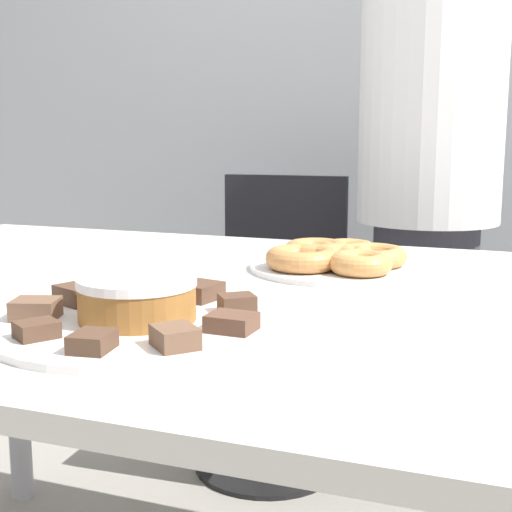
# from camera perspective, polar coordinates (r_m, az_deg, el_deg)

# --- Properties ---
(wall_back) EXTENTS (8.00, 0.05, 2.60)m
(wall_back) POSITION_cam_1_polar(r_m,az_deg,el_deg) (2.73, 12.49, 15.68)
(wall_back) COLOR #B2B7BC
(wall_back) RESTS_ON ground_plane
(table) EXTENTS (1.88, 1.07, 0.77)m
(table) POSITION_cam_1_polar(r_m,az_deg,el_deg) (1.16, -0.02, -6.26)
(table) COLOR silver
(table) RESTS_ON ground_plane
(person_standing) EXTENTS (0.38, 0.38, 1.57)m
(person_standing) POSITION_cam_1_polar(r_m,az_deg,el_deg) (2.01, 13.56, 3.93)
(person_standing) COLOR #383842
(person_standing) RESTS_ON ground_plane
(office_chair_left) EXTENTS (0.46, 0.46, 0.88)m
(office_chair_left) POSITION_cam_1_polar(r_m,az_deg,el_deg) (2.20, 1.31, -5.97)
(office_chair_left) COLOR black
(office_chair_left) RESTS_ON ground_plane
(plate_cake) EXTENTS (0.39, 0.39, 0.01)m
(plate_cake) POSITION_cam_1_polar(r_m,az_deg,el_deg) (0.95, -9.42, -5.35)
(plate_cake) COLOR white
(plate_cake) RESTS_ON table
(plate_donuts) EXTENTS (0.33, 0.33, 0.01)m
(plate_donuts) POSITION_cam_1_polar(r_m,az_deg,el_deg) (1.33, 6.68, -0.86)
(plate_donuts) COLOR white
(plate_donuts) RESTS_ON table
(frosted_cake) EXTENTS (0.16, 0.16, 0.06)m
(frosted_cake) POSITION_cam_1_polar(r_m,az_deg,el_deg) (0.94, -9.48, -3.34)
(frosted_cake) COLOR #9E662D
(frosted_cake) RESTS_ON plate_cake
(lamington_0) EXTENTS (0.06, 0.06, 0.02)m
(lamington_0) POSITION_cam_1_polar(r_m,az_deg,el_deg) (0.97, -1.53, -3.81)
(lamington_0) COLOR #513828
(lamington_0) RESTS_ON plate_cake
(lamington_1) EXTENTS (0.06, 0.07, 0.02)m
(lamington_1) POSITION_cam_1_polar(r_m,az_deg,el_deg) (1.04, -4.51, -2.83)
(lamington_1) COLOR #513828
(lamington_1) RESTS_ON plate_cake
(lamington_2) EXTENTS (0.06, 0.06, 0.02)m
(lamington_2) POSITION_cam_1_polar(r_m,az_deg,el_deg) (1.07, -9.22, -2.60)
(lamington_2) COLOR brown
(lamington_2) RESTS_ON plate_cake
(lamington_3) EXTENTS (0.07, 0.07, 0.03)m
(lamington_3) POSITION_cam_1_polar(r_m,az_deg,el_deg) (1.05, -14.00, -2.98)
(lamington_3) COLOR #513828
(lamington_3) RESTS_ON plate_cake
(lamington_4) EXTENTS (0.07, 0.06, 0.03)m
(lamington_4) POSITION_cam_1_polar(r_m,az_deg,el_deg) (0.98, -17.21, -4.07)
(lamington_4) COLOR brown
(lamington_4) RESTS_ON plate_cake
(lamington_5) EXTENTS (0.06, 0.06, 0.02)m
(lamington_5) POSITION_cam_1_polar(r_m,az_deg,el_deg) (0.89, -17.15, -5.64)
(lamington_5) COLOR #513828
(lamington_5) RESTS_ON plate_cake
(lamington_6) EXTENTS (0.05, 0.06, 0.02)m
(lamington_6) POSITION_cam_1_polar(r_m,az_deg,el_deg) (0.82, -12.96, -6.68)
(lamington_6) COLOR #513828
(lamington_6) RESTS_ON plate_cake
(lamington_7) EXTENTS (0.07, 0.07, 0.02)m
(lamington_7) POSITION_cam_1_polar(r_m,az_deg,el_deg) (0.82, -6.50, -6.45)
(lamington_7) COLOR brown
(lamington_7) RESTS_ON plate_cake
(lamington_8) EXTENTS (0.06, 0.05, 0.02)m
(lamington_8) POSITION_cam_1_polar(r_m,az_deg,el_deg) (0.88, -1.96, -5.33)
(lamington_8) COLOR brown
(lamington_8) RESTS_ON plate_cake
(donut_0) EXTENTS (0.11, 0.11, 0.03)m
(donut_0) POSITION_cam_1_polar(r_m,az_deg,el_deg) (1.32, 6.70, 0.05)
(donut_0) COLOR #C68447
(donut_0) RESTS_ON plate_donuts
(donut_1) EXTENTS (0.11, 0.11, 0.03)m
(donut_1) POSITION_cam_1_polar(r_m,az_deg,el_deg) (1.38, 7.34, 0.48)
(donut_1) COLOR #D18E4C
(donut_1) RESTS_ON plate_donuts
(donut_2) EXTENTS (0.13, 0.13, 0.04)m
(donut_2) POSITION_cam_1_polar(r_m,az_deg,el_deg) (1.35, 4.86, 0.41)
(donut_2) COLOR #C68447
(donut_2) RESTS_ON plate_donuts
(donut_3) EXTENTS (0.13, 0.13, 0.04)m
(donut_3) POSITION_cam_1_polar(r_m,az_deg,el_deg) (1.27, 3.76, -0.19)
(donut_3) COLOR #C68447
(donut_3) RESTS_ON plate_donuts
(donut_4) EXTENTS (0.11, 0.11, 0.04)m
(donut_4) POSITION_cam_1_polar(r_m,az_deg,el_deg) (1.24, 8.37, -0.57)
(donut_4) COLOR #D18E4C
(donut_4) RESTS_ON plate_donuts
(donut_5) EXTENTS (0.13, 0.13, 0.03)m
(donut_5) POSITION_cam_1_polar(r_m,az_deg,el_deg) (1.32, 9.25, 0.01)
(donut_5) COLOR #D18E4C
(donut_5) RESTS_ON plate_donuts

